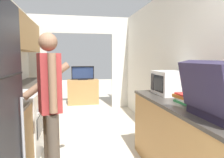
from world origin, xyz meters
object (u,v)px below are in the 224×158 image
(range_oven, at_px, (17,125))
(suitcase, at_px, (219,99))
(microwave, at_px, (171,83))
(television, at_px, (83,73))
(book_stack, at_px, (188,98))
(tv_cabinet, at_px, (83,92))
(person, at_px, (50,106))

(range_oven, distance_m, suitcase, 2.57)
(microwave, bearing_deg, television, 105.84)
(book_stack, height_order, television, television)
(range_oven, height_order, microwave, microwave)
(microwave, xyz_separation_m, tv_cabinet, (-1.01, 3.59, -0.70))
(tv_cabinet, bearing_deg, range_oven, -109.19)
(person, bearing_deg, range_oven, 16.94)
(person, relative_size, tv_cabinet, 1.81)
(microwave, xyz_separation_m, book_stack, (-0.07, -0.53, -0.10))
(person, bearing_deg, suitcase, -137.22)
(person, xyz_separation_m, television, (0.54, 3.86, 0.05))
(range_oven, relative_size, tv_cabinet, 1.15)
(range_oven, height_order, tv_cabinet, range_oven)
(range_oven, bearing_deg, tv_cabinet, 70.81)
(range_oven, xyz_separation_m, suitcase, (1.94, -1.56, 0.62))
(microwave, relative_size, book_stack, 1.48)
(suitcase, distance_m, tv_cabinet, 4.82)
(person, bearing_deg, microwave, -96.42)
(book_stack, bearing_deg, range_oven, 153.80)
(microwave, distance_m, book_stack, 0.55)
(range_oven, distance_m, television, 3.30)
(television, bearing_deg, tv_cabinet, 90.00)
(book_stack, relative_size, tv_cabinet, 0.34)
(range_oven, xyz_separation_m, person, (0.55, -0.78, 0.43))
(book_stack, bearing_deg, television, 102.95)
(suitcase, relative_size, tv_cabinet, 0.61)
(suitcase, bearing_deg, person, 150.77)
(book_stack, bearing_deg, suitcase, -98.17)
(person, distance_m, book_stack, 1.50)
(tv_cabinet, bearing_deg, television, -90.00)
(microwave, height_order, television, microwave)
(book_stack, relative_size, television, 0.46)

